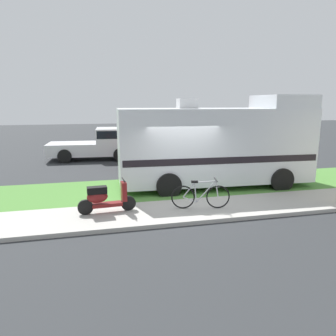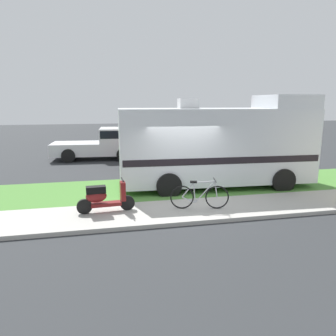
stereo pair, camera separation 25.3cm
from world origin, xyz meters
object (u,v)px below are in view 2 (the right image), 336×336
(scooter, at_px, (104,197))
(pickup_truck_near, at_px, (188,148))
(bicycle, at_px, (200,196))
(pickup_truck_far, at_px, (106,143))
(motorhome_rv, at_px, (218,144))

(scooter, xyz_separation_m, pickup_truck_near, (4.39, 6.61, 0.39))
(scooter, height_order, pickup_truck_near, pickup_truck_near)
(bicycle, bearing_deg, pickup_truck_near, 77.34)
(pickup_truck_far, bearing_deg, scooter, -91.74)
(bicycle, bearing_deg, motorhome_rv, 59.76)
(scooter, height_order, bicycle, scooter)
(motorhome_rv, distance_m, bicycle, 3.36)
(scooter, xyz_separation_m, pickup_truck_far, (0.30, 9.79, 0.38))
(bicycle, relative_size, pickup_truck_far, 0.34)
(motorhome_rv, height_order, pickup_truck_far, motorhome_rv)
(motorhome_rv, relative_size, bicycle, 4.26)
(pickup_truck_near, bearing_deg, motorhome_rv, -89.55)
(scooter, distance_m, pickup_truck_near, 7.95)
(bicycle, relative_size, pickup_truck_near, 0.31)
(pickup_truck_near, bearing_deg, pickup_truck_far, 142.16)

